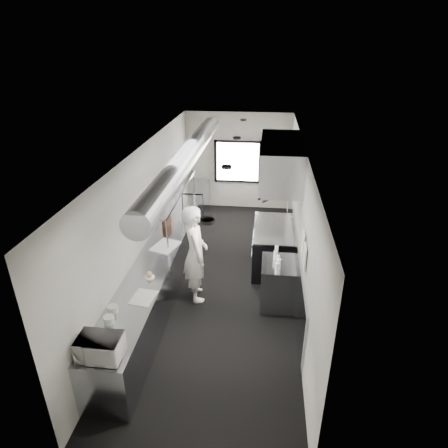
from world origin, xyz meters
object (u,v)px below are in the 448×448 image
(far_work_table, at_px, (195,201))
(cutting_board, at_px, (165,246))
(exhaust_hood, at_px, (281,162))
(deli_tub_a, at_px, (109,320))
(microwave, at_px, (100,347))
(line_cook, at_px, (195,254))
(deli_tub_b, at_px, (113,309))
(plate_stack_d, at_px, (177,174))
(squeeze_bottle_d, at_px, (275,255))
(bottle_station, at_px, (278,284))
(pass_shelf, at_px, (173,192))
(range, at_px, (272,247))
(plate_stack_b, at_px, (169,188))
(knife_block, at_px, (166,222))
(prep_counter, at_px, (161,271))
(plate_stack_c, at_px, (174,181))
(plate_stack_a, at_px, (164,196))
(small_plate, at_px, (150,277))
(squeeze_bottle_e, at_px, (277,250))
(squeeze_bottle_c, at_px, (278,260))
(squeeze_bottle_a, at_px, (277,268))
(squeeze_bottle_b, at_px, (279,264))

(far_work_table, height_order, cutting_board, cutting_board)
(exhaust_hood, bearing_deg, deli_tub_a, -125.97)
(far_work_table, bearing_deg, microwave, -90.11)
(line_cook, bearing_deg, microwave, 143.75)
(deli_tub_b, distance_m, cutting_board, 2.09)
(plate_stack_d, relative_size, squeeze_bottle_d, 2.35)
(squeeze_bottle_d, bearing_deg, bottle_station, -56.00)
(exhaust_hood, relative_size, line_cook, 1.14)
(pass_shelf, distance_m, squeeze_bottle_d, 2.80)
(range, relative_size, plate_stack_b, 5.32)
(microwave, xyz_separation_m, knife_block, (-0.11, 3.83, -0.04))
(prep_counter, relative_size, pass_shelf, 2.00)
(plate_stack_b, xyz_separation_m, plate_stack_c, (0.00, 0.42, 0.01))
(plate_stack_a, bearing_deg, cutting_board, -77.61)
(deli_tub_a, height_order, plate_stack_a, plate_stack_a)
(small_plate, height_order, squeeze_bottle_e, squeeze_bottle_e)
(pass_shelf, distance_m, deli_tub_b, 3.44)
(pass_shelf, bearing_deg, plate_stack_d, 92.47)
(cutting_board, distance_m, plate_stack_c, 1.69)
(squeeze_bottle_c, bearing_deg, deli_tub_a, -141.94)
(small_plate, relative_size, squeeze_bottle_a, 0.88)
(knife_block, height_order, squeeze_bottle_b, knife_block)
(prep_counter, height_order, plate_stack_b, plate_stack_b)
(bottle_station, distance_m, squeeze_bottle_c, 0.54)
(small_plate, distance_m, plate_stack_d, 3.11)
(line_cook, relative_size, knife_block, 8.36)
(range, xyz_separation_m, small_plate, (-2.11, -2.12, 0.44))
(knife_block, bearing_deg, squeeze_bottle_b, -9.37)
(line_cook, xyz_separation_m, squeeze_bottle_b, (1.54, -0.25, 0.04))
(range, bearing_deg, bottle_station, -85.43)
(microwave, height_order, plate_stack_d, plate_stack_d)
(bottle_station, bearing_deg, plate_stack_d, 136.21)
(far_work_table, distance_m, squeeze_bottle_c, 4.56)
(squeeze_bottle_a, bearing_deg, cutting_board, 161.81)
(pass_shelf, relative_size, plate_stack_d, 7.27)
(prep_counter, relative_size, deli_tub_a, 39.34)
(range, height_order, line_cook, line_cook)
(microwave, distance_m, small_plate, 1.85)
(bottle_station, distance_m, microwave, 3.50)
(range, distance_m, plate_stack_c, 2.62)
(small_plate, distance_m, squeeze_bottle_c, 2.29)
(prep_counter, distance_m, pass_shelf, 1.85)
(pass_shelf, xyz_separation_m, plate_stack_d, (-0.02, 0.57, 0.24))
(deli_tub_b, height_order, squeeze_bottle_c, squeeze_bottle_c)
(pass_shelf, xyz_separation_m, squeeze_bottle_e, (2.28, -1.41, -0.54))
(plate_stack_c, xyz_separation_m, squeeze_bottle_d, (2.27, -1.73, -0.74))
(squeeze_bottle_d, bearing_deg, knife_block, 153.97)
(small_plate, xyz_separation_m, plate_stack_b, (-0.14, 2.16, 0.81))
(plate_stack_d, bearing_deg, squeeze_bottle_b, -46.30)
(small_plate, relative_size, plate_stack_a, 0.69)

